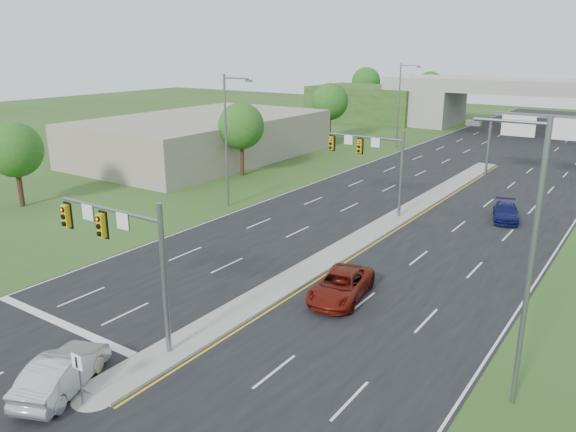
% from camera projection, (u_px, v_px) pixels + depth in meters
% --- Properties ---
extents(ground, '(240.00, 240.00, 0.00)m').
position_uv_depth(ground, '(169.00, 354.00, 25.01)').
color(ground, '#2C4518').
rests_on(ground, ground).
extents(road, '(24.00, 160.00, 0.02)m').
position_uv_depth(road, '(442.00, 192.00, 52.64)').
color(road, black).
rests_on(road, ground).
extents(median, '(2.00, 54.00, 0.16)m').
position_uv_depth(median, '(388.00, 223.00, 43.14)').
color(median, gray).
rests_on(median, road).
extents(median_nose, '(2.00, 2.00, 0.16)m').
position_uv_depth(median_nose, '(94.00, 397.00, 21.83)').
color(median_nose, gray).
rests_on(median_nose, road).
extents(lane_markings, '(23.72, 160.00, 0.01)m').
position_uv_depth(lane_markings, '(411.00, 205.00, 48.16)').
color(lane_markings, gold).
rests_on(lane_markings, road).
extents(signal_mast_near, '(6.62, 0.60, 7.00)m').
position_uv_depth(signal_mast_near, '(125.00, 245.00, 24.80)').
color(signal_mast_near, slate).
rests_on(signal_mast_near, ground).
extents(signal_mast_far, '(6.62, 0.60, 7.00)m').
position_uv_depth(signal_mast_far, '(375.00, 157.00, 44.53)').
color(signal_mast_far, slate).
rests_on(signal_mast_far, ground).
extents(keep_right_sign, '(0.60, 0.13, 2.20)m').
position_uv_depth(keep_right_sign, '(79.00, 371.00, 21.00)').
color(keep_right_sign, slate).
rests_on(keep_right_sign, ground).
extents(sign_gantry, '(11.58, 0.44, 6.67)m').
position_uv_depth(sign_gantry, '(547.00, 129.00, 55.33)').
color(sign_gantry, slate).
rests_on(sign_gantry, ground).
extents(overpass, '(80.00, 14.00, 8.10)m').
position_uv_depth(overpass, '(544.00, 110.00, 87.12)').
color(overpass, gray).
rests_on(overpass, ground).
extents(lightpole_l_mid, '(2.85, 0.25, 11.00)m').
position_uv_depth(lightpole_l_mid, '(228.00, 135.00, 46.21)').
color(lightpole_l_mid, slate).
rests_on(lightpole_l_mid, ground).
extents(lightpole_l_far, '(2.85, 0.25, 11.00)m').
position_uv_depth(lightpole_l_far, '(400.00, 102.00, 73.83)').
color(lightpole_l_far, slate).
rests_on(lightpole_l_far, ground).
extents(lightpole_r_near, '(2.85, 0.25, 11.00)m').
position_uv_depth(lightpole_r_near, '(526.00, 253.00, 20.00)').
color(lightpole_r_near, slate).
rests_on(lightpole_r_near, ground).
extents(tree_l_near, '(4.80, 4.80, 7.60)m').
position_uv_depth(tree_l_near, '(241.00, 126.00, 57.99)').
color(tree_l_near, '#382316').
rests_on(tree_l_near, ground).
extents(tree_l_mid, '(5.20, 5.20, 8.12)m').
position_uv_depth(tree_l_mid, '(330.00, 102.00, 79.79)').
color(tree_l_mid, '#382316').
rests_on(tree_l_mid, ground).
extents(tree_l_close, '(4.60, 4.60, 7.17)m').
position_uv_depth(tree_l_close, '(15.00, 150.00, 46.62)').
color(tree_l_close, '#382316').
rests_on(tree_l_close, ground).
extents(tree_back_a, '(6.00, 6.00, 8.85)m').
position_uv_depth(tree_back_a, '(366.00, 82.00, 118.04)').
color(tree_back_a, '#382316').
rests_on(tree_back_a, ground).
extents(tree_back_b, '(5.60, 5.60, 8.32)m').
position_uv_depth(tree_back_b, '(430.00, 86.00, 110.57)').
color(tree_back_b, '#382316').
rests_on(tree_back_b, ground).
extents(commercial_building, '(18.00, 30.00, 5.00)m').
position_uv_depth(commercial_building, '(203.00, 137.00, 68.12)').
color(commercial_building, gray).
rests_on(commercial_building, ground).
extents(car_silver, '(3.43, 5.05, 1.58)m').
position_uv_depth(car_silver, '(62.00, 372.00, 22.20)').
color(car_silver, '#ADB0B5').
rests_on(car_silver, road).
extents(car_far_a, '(3.31, 5.68, 1.48)m').
position_uv_depth(car_far_a, '(341.00, 285.00, 30.30)').
color(car_far_a, '#5F1109').
rests_on(car_far_a, road).
extents(car_far_b, '(2.97, 4.81, 1.30)m').
position_uv_depth(car_far_b, '(506.00, 212.00, 43.98)').
color(car_far_b, '#0A0E41').
rests_on(car_far_b, road).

